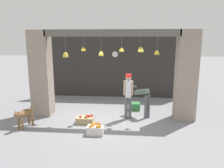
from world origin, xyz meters
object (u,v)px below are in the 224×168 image
water_bottle (96,126)px  fruit_crate_oranges (95,129)px  dog (24,114)px  worker_stooping (143,97)px  fruit_crate_apples (85,120)px  shopkeeper (128,93)px  wall_clock (115,54)px  produce_box_green (134,106)px

water_bottle → fruit_crate_oranges: bearing=-83.4°
dog → fruit_crate_oranges: bearing=100.6°
worker_stooping → water_bottle: worker_stooping is taller
worker_stooping → fruit_crate_apples: size_ratio=1.92×
shopkeeper → water_bottle: 1.67m
shopkeeper → fruit_crate_apples: 1.78m
worker_stooping → wall_clock: bearing=71.2°
fruit_crate_oranges → fruit_crate_apples: bearing=120.8°
worker_stooping → produce_box_green: (-0.28, 0.73, -0.60)m
dog → fruit_crate_apples: (1.87, 0.54, -0.33)m
shopkeeper → produce_box_green: size_ratio=3.63×
produce_box_green → water_bottle: size_ratio=2.03×
wall_clock → water_bottle: bearing=-94.2°
produce_box_green → wall_clock: wall_clock is taller
dog → wall_clock: wall_clock is taller
fruit_crate_oranges → fruit_crate_apples: fruit_crate_oranges is taller
water_bottle → wall_clock: bearing=85.8°
shopkeeper → water_bottle: size_ratio=7.37×
produce_box_green → wall_clock: (-0.95, 1.96, 1.97)m
fruit_crate_oranges → fruit_crate_apples: 0.97m
water_bottle → dog: bearing=-177.6°
fruit_crate_oranges → fruit_crate_apples: size_ratio=0.86×
fruit_crate_oranges → wall_clock: 4.84m
dog → wall_clock: (2.62, 4.13, 1.67)m
shopkeeper → worker_stooping: 0.65m
dog → shopkeeper: 3.55m
dog → fruit_crate_oranges: dog is taller
shopkeeper → wall_clock: (-0.70, 3.01, 1.16)m
worker_stooping → fruit_crate_oranges: size_ratio=2.22×
worker_stooping → wall_clock: wall_clock is taller
fruit_crate_apples → produce_box_green: fruit_crate_apples is taller
water_bottle → produce_box_green: bearing=59.0°
worker_stooping → water_bottle: (-1.52, -1.33, -0.64)m
dog → worker_stooping: bearing=128.0°
dog → worker_stooping: worker_stooping is taller
shopkeeper → wall_clock: wall_clock is taller
fruit_crate_oranges → dog: bearing=173.0°
dog → fruit_crate_oranges: size_ratio=1.72×
fruit_crate_oranges → produce_box_green: bearing=64.0°
dog → worker_stooping: size_ratio=0.77×
fruit_crate_apples → wall_clock: size_ratio=2.00×
fruit_crate_apples → wall_clock: bearing=78.2°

